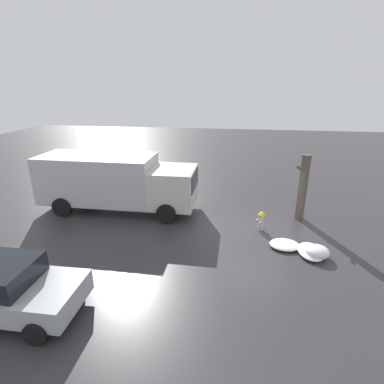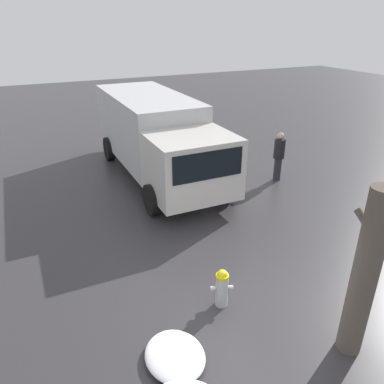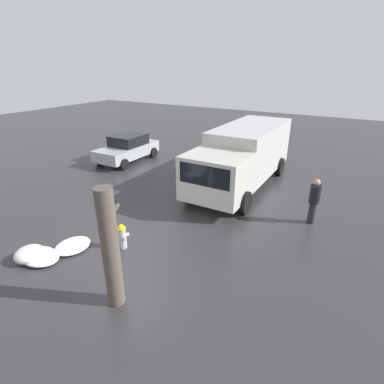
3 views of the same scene
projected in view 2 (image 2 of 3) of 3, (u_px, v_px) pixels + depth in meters
name	position (u px, v px, depth m)	size (l,w,h in m)	color
ground_plane	(221.00, 304.00, 7.38)	(60.00, 60.00, 0.00)	#333033
fire_hydrant	(222.00, 287.00, 7.20)	(0.35, 0.45, 0.82)	#B7B7BC
tree_trunk	(365.00, 275.00, 5.79)	(0.61, 0.40, 3.01)	brown
delivery_truck	(156.00, 134.00, 12.89)	(7.48, 2.66, 2.69)	beige
pedestrian	(279.00, 155.00, 12.64)	(0.37, 0.37, 1.68)	#23232D
snow_pile_by_hydrant	(175.00, 356.00, 6.15)	(1.14, 0.98, 0.19)	white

